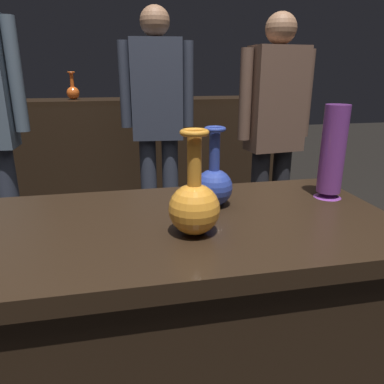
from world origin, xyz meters
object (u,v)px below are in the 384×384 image
Objects in this scene: vase_left_accent at (333,153)px; visitor_center_back at (158,116)px; shelf_vase_far_right at (255,88)px; shelf_vase_center at (138,91)px; vase_centerpiece at (194,204)px; shelf_vase_far_left at (2,92)px; shelf_vase_left at (73,91)px; visitor_near_right at (274,127)px; vase_tall_behind at (214,183)px.

vase_left_accent is 1.41m from visitor_center_back.
shelf_vase_center is (-1.04, -0.01, -0.01)m from shelf_vase_far_right.
shelf_vase_far_left is (-1.03, 2.27, 0.17)m from vase_centerpiece.
shelf_vase_far_left is (-0.52, -0.02, -0.00)m from shelf_vase_left.
visitor_center_back is 0.75m from visitor_near_right.
vase_centerpiece is at bearing 92.56° from visitor_center_back.
visitor_center_back reaches higher than shelf_vase_far_left.
vase_centerpiece is 1.55m from visitor_center_back.
vase_left_accent is (0.51, 0.20, 0.07)m from vase_centerpiece.
shelf_vase_far_left is at bearing -38.08° from visitor_near_right.
visitor_center_back reaches higher than shelf_vase_center.
shelf_vase_far_left is at bearing -176.13° from shelf_vase_center.
vase_tall_behind is 2.61× the size of shelf_vase_far_left.
shelf_vase_far_right is at bearing 2.15° from shelf_vase_left.
shelf_vase_left reaches higher than shelf_vase_center.
visitor_near_right is at bearing -31.37° from shelf_vase_far_left.
vase_tall_behind is 1.18m from visitor_near_right.
shelf_vase_far_left is at bearing 114.45° from vase_centerpiece.
vase_centerpiece is 0.22m from vase_tall_behind.
visitor_near_right reaches higher than vase_tall_behind.
shelf_vase_left is 0.52m from shelf_vase_far_left.
shelf_vase_far_left is 1.34m from visitor_center_back.
visitor_center_back reaches higher than vase_centerpiece.
visitor_center_back reaches higher than vase_tall_behind.
shelf_vase_center is at bearing 103.09° from vase_left_accent.
shelf_vase_far_right is (1.05, 2.35, 0.18)m from vase_centerpiece.
shelf_vase_center is at bearing -179.43° from shelf_vase_far_right.
shelf_vase_left is 0.97m from visitor_center_back.
shelf_vase_center is 0.81m from visitor_center_back.
shelf_vase_left is (-0.62, 2.10, 0.18)m from vase_tall_behind.
vase_centerpiece is at bearing -65.55° from shelf_vase_far_left.
shelf_vase_far_right reaches higher than vase_centerpiece.
shelf_vase_left is (-1.02, 2.10, 0.10)m from vase_left_accent.
shelf_vase_far_left is 2.08m from visitor_near_right.
shelf_vase_far_left is at bearing 126.53° from vase_left_accent.
vase_tall_behind is at bearing -113.57° from shelf_vase_far_right.
vase_left_accent is at bearing -64.11° from shelf_vase_left.
shelf_vase_far_left is 0.06× the size of visitor_near_right.
vase_left_accent is at bearing 113.06° from visitor_center_back.
vase_centerpiece is at bearing -77.39° from shelf_vase_left.
visitor_near_right reaches higher than shelf_vase_left.
shelf_vase_left reaches higher than vase_tall_behind.
shelf_vase_far_right is 1.28× the size of shelf_vase_far_left.
visitor_near_right is (1.25, -1.10, -0.17)m from shelf_vase_left.
vase_centerpiece is 2.50m from shelf_vase_far_left.
visitor_center_back reaches higher than vase_left_accent.
shelf_vase_left is 2.23× the size of shelf_vase_far_left.
vase_centerpiece is 2.35m from shelf_vase_center.
shelf_vase_center is (-0.50, 2.15, 0.10)m from vase_left_accent.
vase_left_accent is at bearing 0.01° from vase_tall_behind.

